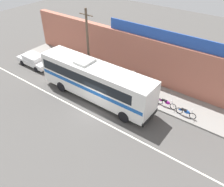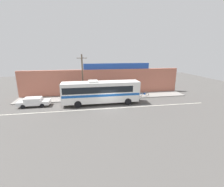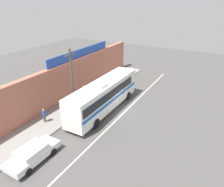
{
  "view_description": "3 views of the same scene",
  "coord_description": "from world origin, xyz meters",
  "px_view_note": "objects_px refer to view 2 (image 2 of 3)",
  "views": [
    {
      "loc": [
        11.03,
        -12.01,
        13.5
      ],
      "look_at": [
        0.93,
        1.5,
        1.35
      ],
      "focal_mm": 36.86,
      "sensor_mm": 36.0,
      "label": 1
    },
    {
      "loc": [
        -3.46,
        -22.25,
        8.02
      ],
      "look_at": [
        0.79,
        1.78,
        1.54
      ],
      "focal_mm": 25.36,
      "sensor_mm": 36.0,
      "label": 2
    },
    {
      "loc": [
        -19.86,
        -10.16,
        12.38
      ],
      "look_at": [
        0.5,
        1.28,
        1.63
      ],
      "focal_mm": 34.29,
      "sensor_mm": 36.0,
      "label": 3
    }
  ],
  "objects_px": {
    "parked_car": "(34,102)",
    "utility_pole": "(83,77)",
    "pedestrian_by_curb": "(68,93)",
    "motorcycle_red": "(124,95)",
    "motorcycle_orange": "(133,94)",
    "motorcycle_purple": "(144,94)",
    "intercity_bus": "(100,91)",
    "pedestrian_near_shop": "(108,91)"
  },
  "relations": [
    {
      "from": "intercity_bus",
      "to": "motorcycle_red",
      "type": "xyz_separation_m",
      "value": [
        4.48,
        2.58,
        -1.5
      ]
    },
    {
      "from": "pedestrian_by_curb",
      "to": "pedestrian_near_shop",
      "type": "bearing_deg",
      "value": 0.55
    },
    {
      "from": "utility_pole",
      "to": "pedestrian_by_curb",
      "type": "distance_m",
      "value": 4.44
    },
    {
      "from": "motorcycle_orange",
      "to": "motorcycle_red",
      "type": "xyz_separation_m",
      "value": [
        -1.71,
        -0.11,
        0.0
      ]
    },
    {
      "from": "motorcycle_purple",
      "to": "pedestrian_by_curb",
      "type": "bearing_deg",
      "value": 173.49
    },
    {
      "from": "motorcycle_orange",
      "to": "pedestrian_near_shop",
      "type": "height_order",
      "value": "pedestrian_near_shop"
    },
    {
      "from": "motorcycle_red",
      "to": "pedestrian_by_curb",
      "type": "bearing_deg",
      "value": 171.62
    },
    {
      "from": "pedestrian_by_curb",
      "to": "motorcycle_red",
      "type": "bearing_deg",
      "value": -8.38
    },
    {
      "from": "motorcycle_red",
      "to": "motorcycle_purple",
      "type": "bearing_deg",
      "value": -1.39
    },
    {
      "from": "motorcycle_orange",
      "to": "motorcycle_red",
      "type": "bearing_deg",
      "value": -176.42
    },
    {
      "from": "parked_car",
      "to": "motorcycle_purple",
      "type": "bearing_deg",
      "value": 5.91
    },
    {
      "from": "intercity_bus",
      "to": "motorcycle_red",
      "type": "height_order",
      "value": "intercity_bus"
    },
    {
      "from": "intercity_bus",
      "to": "parked_car",
      "type": "height_order",
      "value": "intercity_bus"
    },
    {
      "from": "intercity_bus",
      "to": "parked_car",
      "type": "distance_m",
      "value": 10.14
    },
    {
      "from": "parked_car",
      "to": "utility_pole",
      "type": "height_order",
      "value": "utility_pole"
    },
    {
      "from": "pedestrian_near_shop",
      "to": "utility_pole",
      "type": "bearing_deg",
      "value": -156.56
    },
    {
      "from": "pedestrian_near_shop",
      "to": "motorcycle_purple",
      "type": "bearing_deg",
      "value": -14.09
    },
    {
      "from": "parked_car",
      "to": "pedestrian_by_curb",
      "type": "height_order",
      "value": "pedestrian_by_curb"
    },
    {
      "from": "intercity_bus",
      "to": "pedestrian_by_curb",
      "type": "relative_size",
      "value": 7.59
    },
    {
      "from": "parked_car",
      "to": "motorcycle_orange",
      "type": "height_order",
      "value": "parked_car"
    },
    {
      "from": "intercity_bus",
      "to": "pedestrian_by_curb",
      "type": "distance_m",
      "value": 6.8
    },
    {
      "from": "parked_car",
      "to": "pedestrian_by_curb",
      "type": "distance_m",
      "value": 5.78
    },
    {
      "from": "motorcycle_red",
      "to": "intercity_bus",
      "type": "bearing_deg",
      "value": -150.08
    },
    {
      "from": "motorcycle_orange",
      "to": "pedestrian_near_shop",
      "type": "distance_m",
      "value": 4.71
    },
    {
      "from": "motorcycle_purple",
      "to": "motorcycle_orange",
      "type": "bearing_deg",
      "value": 174.27
    },
    {
      "from": "pedestrian_near_shop",
      "to": "parked_car",
      "type": "bearing_deg",
      "value": -163.45
    },
    {
      "from": "intercity_bus",
      "to": "motorcycle_orange",
      "type": "height_order",
      "value": "intercity_bus"
    },
    {
      "from": "parked_car",
      "to": "motorcycle_red",
      "type": "relative_size",
      "value": 2.31
    },
    {
      "from": "utility_pole",
      "to": "pedestrian_near_shop",
      "type": "xyz_separation_m",
      "value": [
        4.36,
        1.89,
        -2.96
      ]
    },
    {
      "from": "motorcycle_orange",
      "to": "pedestrian_by_curb",
      "type": "height_order",
      "value": "pedestrian_by_curb"
    },
    {
      "from": "pedestrian_near_shop",
      "to": "pedestrian_by_curb",
      "type": "bearing_deg",
      "value": -179.45
    },
    {
      "from": "parked_car",
      "to": "utility_pole",
      "type": "xyz_separation_m",
      "value": [
        7.39,
        1.6,
        3.28
      ]
    },
    {
      "from": "intercity_bus",
      "to": "pedestrian_near_shop",
      "type": "bearing_deg",
      "value": 67.29
    },
    {
      "from": "parked_car",
      "to": "motorcycle_purple",
      "type": "distance_m",
      "value": 18.26
    },
    {
      "from": "parked_car",
      "to": "motorcycle_orange",
      "type": "bearing_deg",
      "value": 7.29
    },
    {
      "from": "intercity_bus",
      "to": "motorcycle_purple",
      "type": "bearing_deg",
      "value": 17.01
    },
    {
      "from": "motorcycle_purple",
      "to": "pedestrian_by_curb",
      "type": "distance_m",
      "value": 13.61
    },
    {
      "from": "intercity_bus",
      "to": "motorcycle_purple",
      "type": "relative_size",
      "value": 6.5
    },
    {
      "from": "motorcycle_red",
      "to": "utility_pole",
      "type": "bearing_deg",
      "value": -177.04
    },
    {
      "from": "intercity_bus",
      "to": "parked_car",
      "type": "bearing_deg",
      "value": 176.54
    },
    {
      "from": "intercity_bus",
      "to": "utility_pole",
      "type": "xyz_separation_m",
      "value": [
        -2.64,
        2.21,
        1.96
      ]
    },
    {
      "from": "parked_car",
      "to": "pedestrian_near_shop",
      "type": "relative_size",
      "value": 2.85
    }
  ]
}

